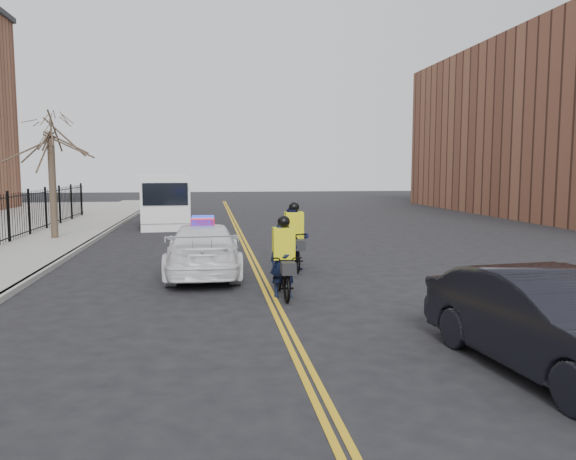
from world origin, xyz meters
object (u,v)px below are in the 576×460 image
(police_cruiser, at_px, (203,249))
(cyclist_far, at_px, (294,243))
(cargo_van, at_px, (165,201))
(cyclist_near, at_px, (284,269))
(dark_sedan, at_px, (549,323))

(police_cruiser, relative_size, cyclist_far, 2.50)
(cyclist_far, bearing_deg, cargo_van, 107.52)
(police_cruiser, distance_m, cyclist_far, 2.63)
(police_cruiser, height_order, cyclist_near, cyclist_near)
(cyclist_far, bearing_deg, dark_sedan, -76.28)
(cargo_van, distance_m, cyclist_far, 14.34)
(police_cruiser, height_order, cargo_van, cargo_van)
(police_cruiser, xyz_separation_m, cargo_van, (-2.06, 13.97, 0.56))
(cyclist_near, distance_m, cyclist_far, 3.45)
(police_cruiser, relative_size, dark_sedan, 1.11)
(cargo_van, relative_size, cyclist_near, 3.35)
(dark_sedan, distance_m, cyclist_near, 6.19)
(cyclist_near, bearing_deg, cyclist_far, 76.41)
(cargo_van, bearing_deg, police_cruiser, -86.16)
(police_cruiser, xyz_separation_m, dark_sedan, (4.97, -8.30, 0.01))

